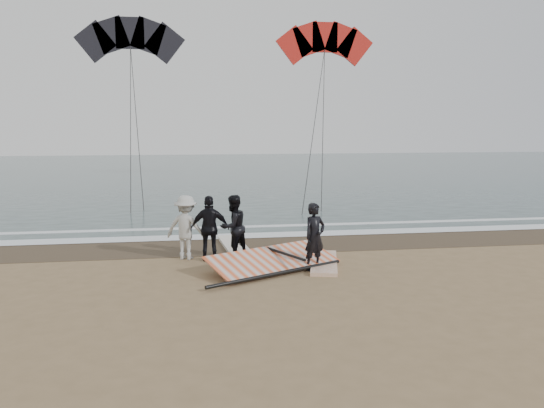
{
  "coord_description": "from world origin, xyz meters",
  "views": [
    {
      "loc": [
        -1.94,
        -12.81,
        3.99
      ],
      "look_at": [
        0.42,
        3.0,
        1.6
      ],
      "focal_mm": 35.0,
      "sensor_mm": 36.0,
      "label": 1
    }
  ],
  "objects_px": {
    "board_white": "(324,262)",
    "board_cream": "(233,244)",
    "man_main": "(315,237)",
    "sail_rig": "(270,262)"
  },
  "relations": [
    {
      "from": "board_white",
      "to": "board_cream",
      "type": "height_order",
      "value": "board_cream"
    },
    {
      "from": "man_main",
      "to": "board_cream",
      "type": "relative_size",
      "value": 0.72
    },
    {
      "from": "board_white",
      "to": "sail_rig",
      "type": "bearing_deg",
      "value": -158.49
    },
    {
      "from": "man_main",
      "to": "board_white",
      "type": "relative_size",
      "value": 0.72
    },
    {
      "from": "board_cream",
      "to": "sail_rig",
      "type": "relative_size",
      "value": 0.66
    },
    {
      "from": "board_white",
      "to": "board_cream",
      "type": "relative_size",
      "value": 1.0
    },
    {
      "from": "board_white",
      "to": "sail_rig",
      "type": "relative_size",
      "value": 0.66
    },
    {
      "from": "man_main",
      "to": "board_white",
      "type": "height_order",
      "value": "man_main"
    },
    {
      "from": "board_cream",
      "to": "board_white",
      "type": "bearing_deg",
      "value": -53.53
    },
    {
      "from": "man_main",
      "to": "board_cream",
      "type": "distance_m",
      "value": 3.88
    }
  ]
}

